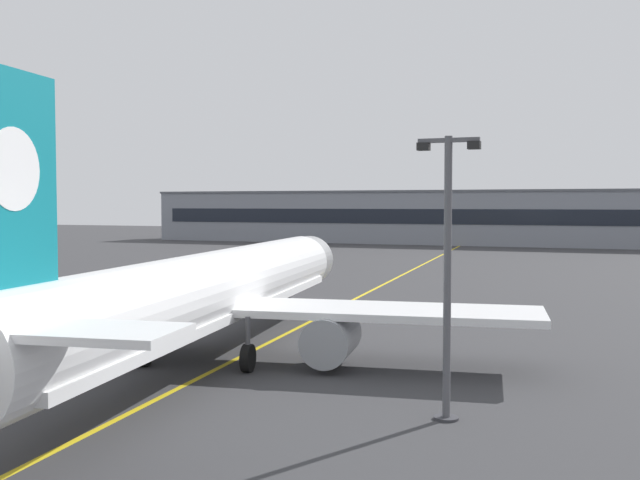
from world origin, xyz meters
TOP-DOWN VIEW (x-y plane):
  - taxiway_centreline at (0.00, 30.00)m, footprint 13.44×179.54m
  - airliner_foreground at (0.00, 15.27)m, footprint 32.36×41.44m
  - apron_lamp_post at (12.89, 9.69)m, footprint 2.24×0.90m
  - terminal_building at (-0.26, 124.28)m, footprint 140.71×12.40m

SIDE VIEW (x-z plane):
  - taxiway_centreline at x=0.00m, z-range 0.00..0.01m
  - airliner_foreground at x=0.00m, z-range -2.46..9.19m
  - terminal_building at x=-0.26m, z-range 0.01..10.32m
  - apron_lamp_post at x=12.89m, z-range 0.28..10.46m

